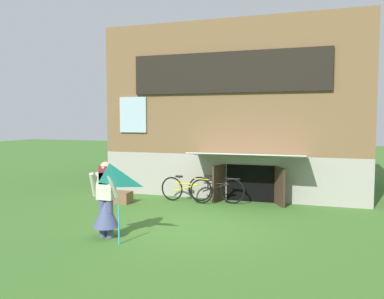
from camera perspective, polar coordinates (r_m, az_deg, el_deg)
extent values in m
plane|color=#3D6B28|center=(9.12, 0.36, -10.68)|extent=(60.00, 60.00, 0.00)
cube|color=#9E998E|center=(14.48, 7.55, -2.44)|extent=(7.90, 5.50, 1.32)
cube|color=brown|center=(14.40, 7.66, 7.94)|extent=(7.90, 5.50, 3.91)
cube|color=black|center=(11.73, 5.01, 10.85)|extent=(5.74, 0.08, 1.16)
cube|color=#9EB7C6|center=(11.75, 5.04, 10.84)|extent=(5.58, 0.04, 1.04)
cube|color=#9EB7C6|center=(12.72, -8.34, 4.89)|extent=(0.90, 0.06, 1.10)
cube|color=black|center=(11.68, 8.29, -4.75)|extent=(1.40, 0.03, 1.05)
cube|color=#3D2B1E|center=(11.58, 3.88, -4.79)|extent=(0.25, 0.69, 1.05)
cube|color=#3D2B1E|center=(11.28, 12.29, -5.13)|extent=(0.37, 0.65, 1.05)
cube|color=#B2B2B7|center=(11.05, 7.83, -0.85)|extent=(3.17, 1.09, 0.18)
cylinder|color=#474C75|center=(8.35, -12.53, -9.47)|extent=(0.14, 0.14, 0.77)
cylinder|color=#474C75|center=(8.27, -11.57, -9.59)|extent=(0.14, 0.14, 0.77)
cone|color=#474C75|center=(8.28, -12.06, -8.76)|extent=(0.52, 0.52, 0.58)
cube|color=beige|center=(8.18, -12.12, -5.06)|extent=(0.34, 0.20, 0.54)
cylinder|color=beige|center=(8.20, -13.81, -4.86)|extent=(0.16, 0.31, 0.51)
cylinder|color=beige|center=(7.98, -11.13, -5.08)|extent=(0.16, 0.31, 0.51)
cube|color=maroon|center=(8.09, -12.36, -3.57)|extent=(0.20, 0.08, 0.36)
sphere|color=#D8AD8E|center=(8.13, -12.16, -2.44)|extent=(0.21, 0.21, 0.21)
pyramid|color=#2DB2CC|center=(7.58, -11.59, -4.30)|extent=(0.72, 0.48, 0.52)
cylinder|color=beige|center=(7.81, -10.84, -6.22)|extent=(0.01, 0.40, 0.47)
cylinder|color=#2DB2CC|center=(7.84, -10.31, -10.43)|extent=(0.03, 0.03, 0.74)
torus|color=black|center=(11.32, 5.75, -5.89)|extent=(0.71, 0.08, 0.71)
torus|color=black|center=(11.62, 1.14, -5.60)|extent=(0.71, 0.08, 0.71)
cylinder|color=black|center=(11.43, 3.42, -4.84)|extent=(0.73, 0.07, 0.04)
cylinder|color=black|center=(11.45, 3.41, -5.42)|extent=(0.79, 0.08, 0.29)
cylinder|color=black|center=(11.51, 2.27, -4.78)|extent=(0.04, 0.04, 0.40)
cube|color=black|center=(11.48, 2.27, -3.79)|extent=(0.20, 0.08, 0.05)
cylinder|color=black|center=(11.27, 5.76, -4.14)|extent=(0.44, 0.05, 0.03)
torus|color=black|center=(11.31, 1.35, -5.93)|extent=(0.69, 0.13, 0.69)
torus|color=black|center=(11.72, -2.85, -5.57)|extent=(0.69, 0.13, 0.69)
cylinder|color=gold|center=(11.48, -0.79, -4.88)|extent=(0.70, 0.12, 0.04)
cylinder|color=gold|center=(11.50, -0.79, -5.43)|extent=(0.77, 0.13, 0.28)
cylinder|color=gold|center=(11.58, -1.83, -4.79)|extent=(0.04, 0.04, 0.39)
cube|color=black|center=(11.55, -1.84, -3.84)|extent=(0.20, 0.08, 0.05)
cylinder|color=gold|center=(11.25, 1.35, -4.23)|extent=(0.44, 0.08, 0.03)
cube|color=brown|center=(11.56, -9.88, -6.69)|extent=(0.50, 0.42, 0.33)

